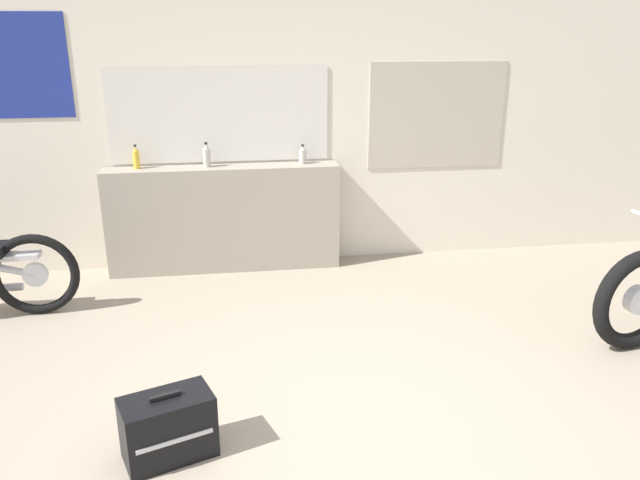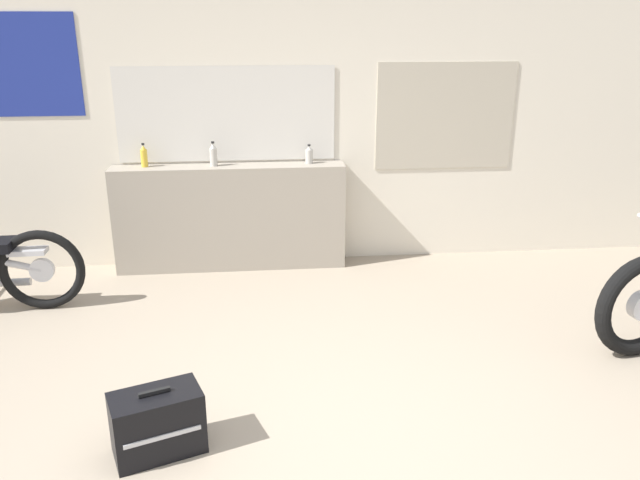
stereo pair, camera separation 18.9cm
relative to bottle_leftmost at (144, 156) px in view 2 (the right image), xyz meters
The scene contains 7 objects.
ground_plane 3.42m from the bottle_leftmost, 64.83° to the right, with size 24.00×24.00×0.00m, color gray.
wall_back 1.41m from the bottle_leftmost, ahead, with size 10.00×0.07×2.80m.
sill_counter 0.95m from the bottle_leftmost, ahead, with size 2.13×0.28×0.98m.
bottle_leftmost is the anchor object (origin of this frame).
bottle_left_center 0.62m from the bottle_leftmost, ahead, with size 0.07×0.07×0.22m.
bottle_center 1.49m from the bottle_leftmost, ahead, with size 0.07×0.07×0.18m.
hard_case_black 2.94m from the bottle_leftmost, 80.88° to the right, with size 0.53×0.41×0.38m.
Camera 2 is at (-0.35, -2.73, 2.21)m, focal length 35.00 mm.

